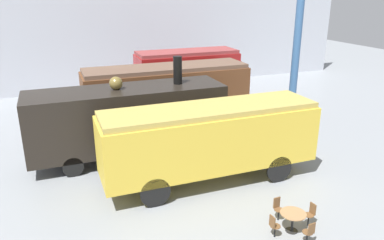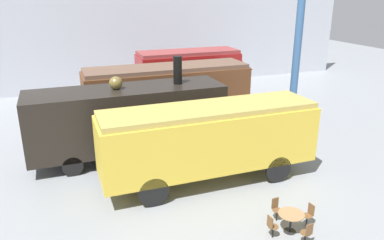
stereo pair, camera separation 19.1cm
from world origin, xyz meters
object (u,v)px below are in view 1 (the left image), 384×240
object	(u,v)px
steam_locomotive	(128,117)
cafe_chair_0	(311,213)
passenger_coach_vintage	(210,137)
visitor_person	(177,152)
streamlined_locomotive	(195,73)
cafe_table_near	(293,217)
passenger_coach_wooden	(167,92)

from	to	relation	value
steam_locomotive	cafe_chair_0	bearing A→B (deg)	-59.75
passenger_coach_vintage	visitor_person	world-z (taller)	passenger_coach_vintage
cafe_chair_0	streamlined_locomotive	bearing A→B (deg)	-101.23
passenger_coach_vintage	cafe_table_near	bearing A→B (deg)	-74.38
cafe_table_near	cafe_chair_0	bearing A→B (deg)	5.29
streamlined_locomotive	cafe_table_near	distance (m)	15.98
passenger_coach_vintage	cafe_chair_0	bearing A→B (deg)	-64.76
passenger_coach_vintage	cafe_table_near	xyz separation A→B (m)	(1.25, -4.49, -1.53)
passenger_coach_wooden	cafe_chair_0	distance (m)	12.21
passenger_coach_vintage	passenger_coach_wooden	bearing A→B (deg)	86.95
streamlined_locomotive	visitor_person	bearing A→B (deg)	-116.09
streamlined_locomotive	passenger_coach_vintage	size ratio (longest dim) A/B	0.94
steam_locomotive	visitor_person	bearing A→B (deg)	-50.55
steam_locomotive	passenger_coach_vintage	distance (m)	4.77
steam_locomotive	visitor_person	size ratio (longest dim) A/B	6.06
passenger_coach_wooden	passenger_coach_vintage	world-z (taller)	passenger_coach_wooden
passenger_coach_wooden	steam_locomotive	distance (m)	4.84
streamlined_locomotive	steam_locomotive	bearing A→B (deg)	-131.51
cafe_chair_0	visitor_person	size ratio (longest dim) A/B	0.55
passenger_coach_vintage	visitor_person	bearing A→B (deg)	119.36
streamlined_locomotive	visitor_person	xyz separation A→B (m)	(-4.65, -9.50, -1.56)
streamlined_locomotive	passenger_coach_vintage	bearing A→B (deg)	-108.30
visitor_person	steam_locomotive	bearing A→B (deg)	129.45
cafe_table_near	cafe_chair_0	distance (m)	0.83
cafe_table_near	streamlined_locomotive	bearing A→B (deg)	81.13
streamlined_locomotive	passenger_coach_wooden	size ratio (longest dim) A/B	0.89
passenger_coach_wooden	visitor_person	bearing A→B (deg)	-103.01
cafe_chair_0	passenger_coach_vintage	bearing A→B (deg)	-70.05
steam_locomotive	cafe_chair_0	world-z (taller)	steam_locomotive
passenger_coach_vintage	streamlined_locomotive	bearing A→B (deg)	71.70
cafe_chair_0	cafe_table_near	bearing A→B (deg)	-0.00
passenger_coach_wooden	visitor_person	size ratio (longest dim) A/B	6.28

